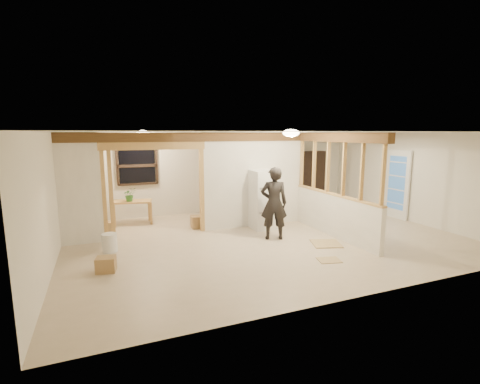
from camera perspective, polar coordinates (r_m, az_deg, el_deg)
name	(u,v)px	position (r m, az deg, el deg)	size (l,w,h in m)	color
floor	(267,238)	(8.39, 4.43, -7.58)	(9.00, 6.50, 0.01)	#C9B296
ceiling	(268,132)	(8.02, 4.67, 9.78)	(9.00, 6.50, 0.01)	white
wall_back	(222,172)	(11.09, -2.97, 3.28)	(9.00, 0.01, 2.50)	silver
wall_front	(366,217)	(5.45, 19.99, -3.93)	(9.00, 0.01, 2.50)	silver
wall_left	(50,200)	(7.33, -28.79, -1.19)	(0.01, 6.50, 2.50)	silver
wall_right	(411,177)	(10.88, 26.30, 2.17)	(0.01, 6.50, 2.50)	silver
partition_left_stub	(79,189)	(8.47, -24.86, 0.42)	(0.90, 0.12, 2.50)	white
partition_center	(254,180)	(9.27, 2.35, 2.03)	(2.80, 0.12, 2.50)	white
doorway_frame	(155,191)	(8.57, -13.72, 0.12)	(2.46, 0.14, 2.20)	tan
header_beam_back	(211,137)	(8.76, -4.86, 8.98)	(7.00, 0.18, 0.22)	brown
header_beam_right	(337,137)	(8.53, 15.66, 8.64)	(0.18, 3.30, 0.22)	brown
pony_wall	(334,215)	(8.76, 15.10, -3.74)	(0.12, 3.20, 1.00)	white
stud_partition	(336,168)	(8.57, 15.44, 3.83)	(0.14, 3.20, 1.32)	tan
window_back	(137,166)	(10.43, -16.50, 4.15)	(1.12, 0.10, 1.10)	black
french_door	(397,184)	(11.12, 24.40, 1.15)	(0.12, 0.86, 2.00)	white
ceiling_dome_main	(291,133)	(7.72, 8.37, 9.57)	(0.36, 0.36, 0.16)	#FFEABF
ceiling_dome_util	(143,133)	(9.53, -15.64, 9.31)	(0.32, 0.32, 0.14)	#FFEABF
hanging_bulb	(167,145)	(8.92, -11.82, 7.54)	(0.07, 0.07, 0.07)	#FFD88C
refrigerator	(264,200)	(9.07, 3.92, -1.25)	(0.63, 0.61, 1.53)	white
woman	(274,203)	(8.15, 5.59, -1.85)	(0.63, 0.41, 1.72)	black
work_table	(132,212)	(10.01, -17.25, -3.20)	(1.04, 0.52, 0.65)	tan
potted_plant	(130,195)	(9.84, -17.66, -0.41)	(0.33, 0.29, 0.37)	#36702B
shop_vac	(78,219)	(9.87, -25.01, -4.09)	(0.44, 0.44, 0.57)	#990B09
bookshelf	(311,178)	(12.34, 11.57, 2.26)	(0.93, 0.31, 1.87)	black
bucket	(110,243)	(7.89, -20.60, -7.80)	(0.31, 0.31, 0.39)	white
box_util_a	(198,222)	(9.29, -6.84, -4.86)	(0.37, 0.32, 0.32)	#A37E4F
box_util_b	(110,227)	(9.49, -20.58, -5.33)	(0.27, 0.27, 0.25)	#A37E4F
box_front	(106,264)	(6.84, -21.14, -11.03)	(0.33, 0.27, 0.27)	#A37E4F
floor_panel_near	(326,244)	(8.17, 13.95, -8.21)	(0.62, 0.62, 0.02)	tan
floor_panel_far	(329,260)	(7.18, 14.40, -10.77)	(0.43, 0.34, 0.01)	tan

